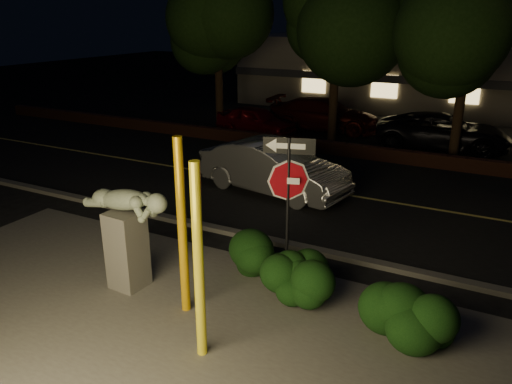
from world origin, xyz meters
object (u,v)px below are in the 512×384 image
signpost (288,181)px  sculpture (126,226)px  yellow_pole_right (199,264)px  parked_car_darkred (324,115)px  silver_sedan (273,168)px  yellow_pole_left (182,228)px  parked_car_dark (443,132)px  parked_car_red (256,121)px

signpost → sculpture: size_ratio=1.38×
yellow_pole_right → parked_car_darkred: (-4.02, 16.56, -0.87)m
yellow_pole_right → signpost: 2.98m
yellow_pole_right → silver_sedan: 8.01m
yellow_pole_left → silver_sedan: 6.87m
silver_sedan → sculpture: bearing=-170.0°
yellow_pole_left → sculpture: yellow_pole_left is taller
signpost → parked_car_dark: bearing=67.2°
signpost → parked_car_darkred: (-4.19, 13.62, -1.36)m
yellow_pole_left → sculpture: (-1.47, 0.18, -0.32)m
sculpture → silver_sedan: sculpture is taller
sculpture → parked_car_red: 13.71m
signpost → parked_car_red: size_ratio=0.78×
yellow_pole_right → sculpture: size_ratio=1.51×
silver_sedan → parked_car_dark: (3.82, 7.90, -0.06)m
signpost → sculpture: signpost is taller
signpost → parked_car_darkred: signpost is taller
yellow_pole_left → parked_car_dark: bearing=80.6°
parked_car_darkred → parked_car_dark: bearing=-104.9°
sculpture → parked_car_red: (-3.98, 13.10, -0.68)m
silver_sedan → parked_car_red: 7.76m
parked_car_red → parked_car_dark: bearing=-71.8°
sculpture → parked_car_dark: 14.91m
yellow_pole_left → parked_car_darkred: (-3.05, 15.62, -0.90)m
signpost → parked_car_dark: 12.70m
parked_car_darkred → silver_sedan: bearing=-173.6°
parked_car_darkred → parked_car_dark: 5.57m
yellow_pole_left → signpost: 2.35m
sculpture → parked_car_dark: bearing=78.2°
sculpture → parked_car_darkred: bearing=99.1°
yellow_pole_right → sculpture: yellow_pole_right is taller
signpost → silver_sedan: signpost is taller
yellow_pole_left → parked_car_dark: 14.79m
sculpture → parked_car_dark: size_ratio=0.41×
sculpture → silver_sedan: size_ratio=0.45×
silver_sedan → parked_car_darkred: (-1.64, 8.96, -0.02)m
yellow_pole_left → parked_car_red: (-5.45, 13.28, -1.00)m
yellow_pole_left → signpost: size_ratio=1.11×
yellow_pole_left → silver_sedan: (-1.41, 6.66, -0.87)m
yellow_pole_left → yellow_pole_right: bearing=-44.0°
parked_car_dark → yellow_pole_right: bearing=168.3°
silver_sedan → parked_car_dark: 8.77m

